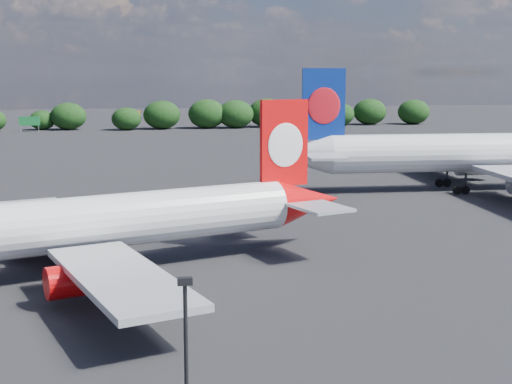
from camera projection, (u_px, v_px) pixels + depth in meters
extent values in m
plane|color=black|center=(77.00, 196.00, 100.54)|extent=(500.00, 500.00, 0.00)
cylinder|color=silver|center=(97.00, 222.00, 61.01)|extent=(35.07, 14.48, 4.63)
cone|color=red|center=(308.00, 201.00, 70.94)|extent=(8.43, 6.55, 4.63)
cube|color=red|center=(284.00, 143.00, 68.66)|extent=(5.02, 1.90, 8.34)
ellipsoid|color=white|center=(286.00, 145.00, 68.45)|extent=(3.78, 1.29, 4.26)
ellipsoid|color=white|center=(283.00, 145.00, 68.93)|extent=(3.78, 1.29, 4.26)
cube|color=#ACAEB5|center=(320.00, 207.00, 65.59)|extent=(5.58, 6.52, 0.28)
cube|color=#ACAEB5|center=(267.00, 191.00, 74.45)|extent=(5.58, 6.52, 0.28)
cube|color=#ACAEB5|center=(120.00, 277.00, 49.92)|extent=(11.06, 19.48, 0.51)
cube|color=#ACAEB5|center=(46.00, 216.00, 70.86)|extent=(11.06, 19.48, 0.51)
cylinder|color=red|center=(77.00, 280.00, 53.28)|extent=(5.15, 3.72, 2.50)
cube|color=#ACAEB5|center=(77.00, 272.00, 53.18)|extent=(2.03, 0.85, 1.11)
cylinder|color=red|center=(37.00, 240.00, 66.17)|extent=(5.15, 3.72, 2.50)
cube|color=#ACAEB5|center=(37.00, 233.00, 66.06)|extent=(2.03, 0.85, 1.11)
cylinder|color=black|center=(130.00, 264.00, 60.00)|extent=(0.32, 0.32, 2.32)
cylinder|color=black|center=(130.00, 274.00, 60.14)|extent=(1.10, 0.69, 1.02)
cylinder|color=black|center=(141.00, 272.00, 60.62)|extent=(1.10, 0.69, 1.02)
cylinder|color=black|center=(110.00, 249.00, 64.83)|extent=(0.32, 0.32, 2.32)
cylinder|color=black|center=(110.00, 259.00, 64.97)|extent=(1.10, 0.69, 1.02)
cylinder|color=black|center=(121.00, 257.00, 65.45)|extent=(1.10, 0.69, 1.02)
cylinder|color=silver|center=(472.00, 152.00, 105.09)|extent=(43.03, 8.70, 5.62)
cone|color=silver|center=(300.00, 155.00, 101.76)|extent=(9.38, 6.26, 5.62)
cube|color=navy|center=(324.00, 104.00, 101.00)|extent=(6.21, 1.01, 10.12)
ellipsoid|color=red|center=(324.00, 106.00, 100.70)|extent=(4.73, 0.57, 5.17)
ellipsoid|color=red|center=(323.00, 106.00, 101.36)|extent=(4.73, 0.57, 5.17)
cube|color=#ACAEB5|center=(325.00, 157.00, 95.93)|extent=(5.54, 7.10, 0.34)
cube|color=#ACAEB5|center=(306.00, 147.00, 108.02)|extent=(5.54, 7.10, 0.34)
cube|color=#ACAEB5|center=(447.00, 153.00, 119.97)|extent=(8.92, 22.96, 0.62)
cylinder|color=#ACAEB5|center=(473.00, 166.00, 115.01)|extent=(5.83, 3.44, 3.04)
cube|color=#ACAEB5|center=(474.00, 161.00, 114.88)|extent=(2.49, 0.52, 1.35)
cylinder|color=black|center=(466.00, 182.00, 102.16)|extent=(0.34, 0.34, 2.81)
cylinder|color=black|center=(465.00, 190.00, 102.33)|extent=(1.27, 0.59, 1.24)
cylinder|color=black|center=(457.00, 190.00, 102.17)|extent=(1.27, 0.59, 1.24)
cylinder|color=black|center=(447.00, 176.00, 108.75)|extent=(0.34, 0.34, 2.81)
cylinder|color=black|center=(447.00, 183.00, 108.93)|extent=(1.27, 0.59, 1.24)
cylinder|color=black|center=(439.00, 183.00, 108.77)|extent=(1.27, 0.59, 1.24)
cube|color=black|center=(185.00, 281.00, 26.02)|extent=(0.55, 0.30, 0.28)
cube|color=#15692E|center=(29.00, 121.00, 208.45)|extent=(6.00, 0.30, 2.60)
cylinder|color=gray|center=(21.00, 129.00, 208.32)|extent=(0.20, 0.20, 2.00)
cylinder|color=gray|center=(39.00, 128.00, 209.31)|extent=(0.20, 0.20, 2.00)
cube|color=orange|center=(132.00, 116.00, 220.09)|extent=(5.00, 0.30, 3.00)
cylinder|color=gray|center=(133.00, 125.00, 220.54)|extent=(0.30, 0.30, 2.50)
ellipsoid|color=black|center=(42.00, 120.00, 215.86)|extent=(7.69, 6.50, 5.91)
ellipsoid|color=black|center=(68.00, 116.00, 216.04)|extent=(10.70, 9.05, 8.23)
ellipsoid|color=black|center=(126.00, 119.00, 215.04)|extent=(8.89, 7.53, 6.84)
ellipsoid|color=black|center=(162.00, 115.00, 218.86)|extent=(11.38, 9.63, 8.76)
ellipsoid|color=black|center=(207.00, 114.00, 221.72)|extent=(11.74, 9.94, 9.03)
ellipsoid|color=black|center=(236.00, 114.00, 222.90)|extent=(11.39, 9.63, 8.76)
ellipsoid|color=black|center=(267.00, 113.00, 226.91)|extent=(11.91, 10.08, 9.16)
ellipsoid|color=black|center=(310.00, 116.00, 230.19)|extent=(8.62, 7.29, 6.63)
ellipsoid|color=black|center=(340.00, 114.00, 232.89)|extent=(9.65, 8.16, 7.42)
ellipsoid|color=black|center=(370.00, 112.00, 237.32)|extent=(11.16, 9.44, 8.58)
ellipsoid|color=black|center=(414.00, 112.00, 239.21)|extent=(10.79, 9.13, 8.30)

